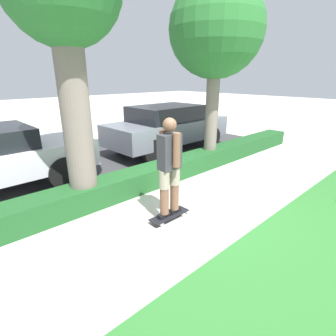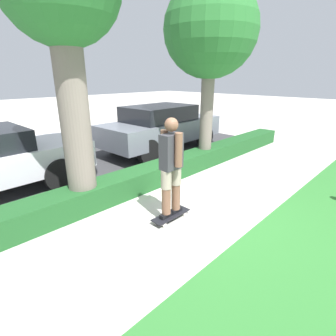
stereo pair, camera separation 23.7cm
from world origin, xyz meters
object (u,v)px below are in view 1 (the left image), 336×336
Objects in this scene: skater_person at (170,166)px; tree_near at (63,1)px; tree_mid at (216,31)px; parked_car_middle at (168,127)px; skateboard at (169,215)px.

skater_person is 0.37× the size of tree_near.
tree_near is 1.00× the size of tree_mid.
parked_car_middle is (0.20, 1.95, -2.62)m from tree_mid.
skateboard is 0.92m from skater_person.
parked_car_middle is at bearing 47.55° from skateboard.
skateboard is at bearing -133.84° from parked_car_middle.
skateboard is 0.18× the size of parked_car_middle.
skater_person is 4.07m from tree_mid.
skateboard is 4.68m from tree_mid.
skateboard is 0.45× the size of skater_person.
skateboard is at bearing -7.13° from skater_person.
tree_near is at bearing 120.38° from skater_person.
skater_person is 0.39× the size of parked_car_middle.
tree_mid is at bearing 0.09° from tree_near.
parked_car_middle is (3.12, 3.41, -0.20)m from skater_person.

